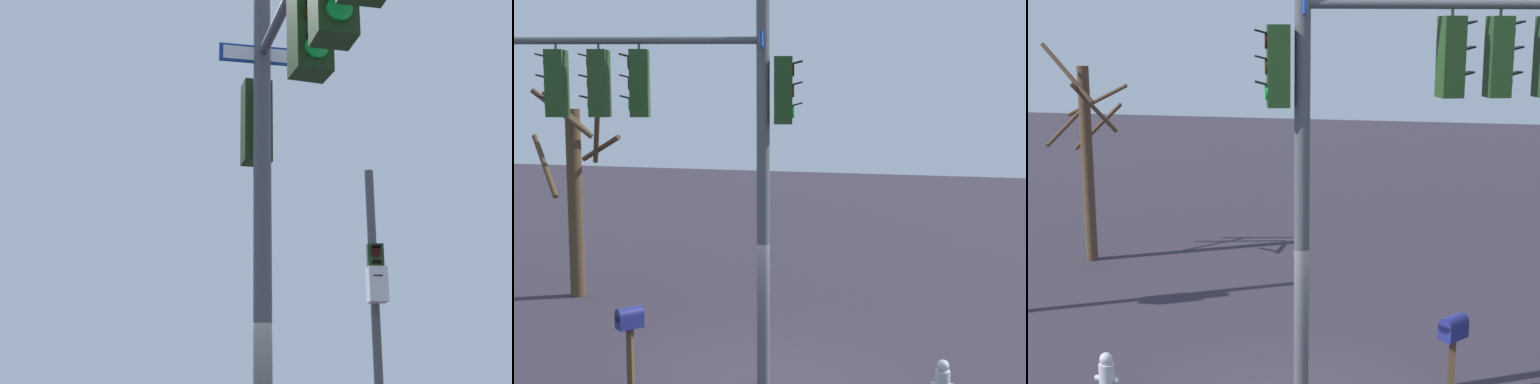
# 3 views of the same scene
# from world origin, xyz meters

# --- Properties ---
(main_signal_pole_assembly) EXTENTS (5.23, 3.54, 8.92)m
(main_signal_pole_assembly) POSITION_xyz_m (-1.02, -0.58, 5.15)
(main_signal_pole_assembly) COLOR #4C4F54
(main_signal_pole_assembly) RESTS_ON ground
(secondary_pole_assembly) EXTENTS (0.75, 0.46, 6.68)m
(secondary_pole_assembly) POSITION_xyz_m (7.49, -2.15, 3.70)
(secondary_pole_assembly) COLOR #4C4F54
(secondary_pole_assembly) RESTS_ON ground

